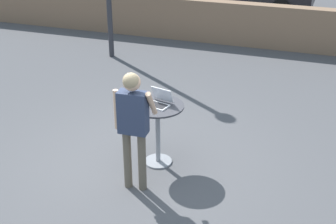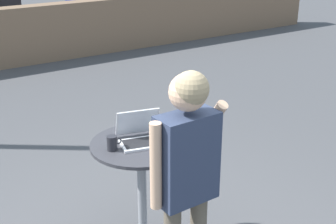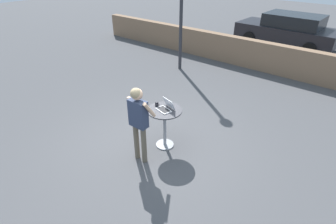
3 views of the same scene
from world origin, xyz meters
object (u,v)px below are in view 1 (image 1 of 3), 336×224
at_px(coffee_mug, 143,99).
at_px(standing_person, 133,117).
at_px(cafe_table, 158,122).
at_px(laptop, 159,101).

relative_size(coffee_mug, standing_person, 0.07).
bearing_deg(cafe_table, laptop, 58.64).
xyz_separation_m(cafe_table, laptop, (0.01, 0.02, 0.33)).
relative_size(cafe_table, laptop, 2.45).
relative_size(laptop, coffee_mug, 3.38).
bearing_deg(coffee_mug, standing_person, -78.34).
bearing_deg(cafe_table, standing_person, -96.61).
bearing_deg(coffee_mug, laptop, 2.72).
distance_m(cafe_table, laptop, 0.33).
bearing_deg(laptop, cafe_table, -121.36).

